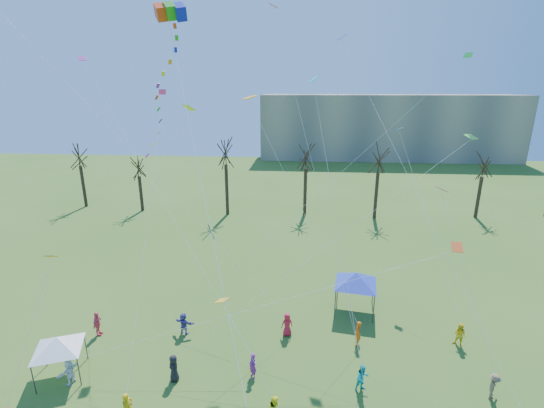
# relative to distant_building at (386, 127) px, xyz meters

# --- Properties ---
(distant_building) EXTENTS (60.00, 14.00, 15.00)m
(distant_building) POSITION_rel_distant_building_xyz_m (0.00, 0.00, 0.00)
(distant_building) COLOR gray
(distant_building) RESTS_ON ground
(bare_tree_row) EXTENTS (69.14, 7.96, 10.81)m
(bare_tree_row) POSITION_rel_distant_building_xyz_m (-20.85, -45.80, -0.66)
(bare_tree_row) COLOR black
(bare_tree_row) RESTS_ON ground
(big_box_kite) EXTENTS (4.49, 7.86, 23.49)m
(big_box_kite) POSITION_rel_distant_building_xyz_m (-27.74, -73.69, 8.72)
(big_box_kite) COLOR red
(big_box_kite) RESTS_ON ground
(canopy_tent_white) EXTENTS (3.35, 3.35, 2.70)m
(canopy_tent_white) POSITION_rel_distant_building_xyz_m (-34.17, -77.48, -5.22)
(canopy_tent_white) COLOR #3F3F44
(canopy_tent_white) RESTS_ON ground
(canopy_tent_blue) EXTENTS (4.25, 4.25, 3.22)m
(canopy_tent_blue) POSITION_rel_distant_building_xyz_m (-15.82, -68.92, -4.77)
(canopy_tent_blue) COLOR #3F3F44
(canopy_tent_blue) RESTS_ON ground
(festival_crowd) EXTENTS (25.96, 10.29, 1.79)m
(festival_crowd) POSITION_rel_distant_building_xyz_m (-22.00, -77.06, -6.67)
(festival_crowd) COLOR red
(festival_crowd) RESTS_ON ground
(small_kites_aloft) EXTENTS (29.17, 19.37, 31.69)m
(small_kites_aloft) POSITION_rel_distant_building_xyz_m (-21.52, -70.98, 6.34)
(small_kites_aloft) COLOR orange
(small_kites_aloft) RESTS_ON ground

